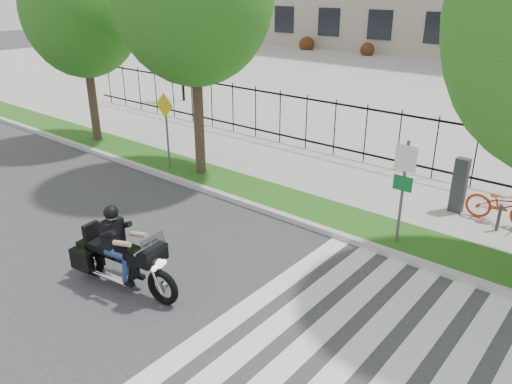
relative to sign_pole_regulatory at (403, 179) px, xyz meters
The scene contains 11 objects.
ground 5.94m from the sign_pole_regulatory, 126.28° to the right, with size 120.00×120.00×0.00m, color #313133.
curb 3.78m from the sign_pole_regulatory, behind, with size 60.00×0.20×0.15m, color #AFAEA5.
grass_verge 3.77m from the sign_pole_regulatory, behind, with size 60.00×1.50×0.15m, color #235314.
sidewalk 4.72m from the sign_pole_regulatory, 139.50° to the left, with size 60.00×3.50×0.15m, color gray.
plaza 20.76m from the sign_pole_regulatory, 99.35° to the left, with size 80.00×34.00×0.10m, color gray.
iron_fence 5.74m from the sign_pole_regulatory, 126.03° to the left, with size 30.00×0.06×2.00m, color black, non-canonical shape.
lamp_post_left 17.12m from the sign_pole_regulatory, 154.21° to the left, with size 1.06×0.70×4.25m.
street_tree_0 13.13m from the sign_pole_regulatory, behind, with size 4.20×4.20×7.23m.
sign_pole_regulatory is the anchor object (origin of this frame).
sign_pole_warning 8.10m from the sign_pole_regulatory, behind, with size 0.78×0.09×2.49m.
motorcycle_rider 6.39m from the sign_pole_regulatory, 124.79° to the right, with size 2.85×0.99×2.20m.
Camera 1 is at (7.46, -5.67, 5.88)m, focal length 35.00 mm.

